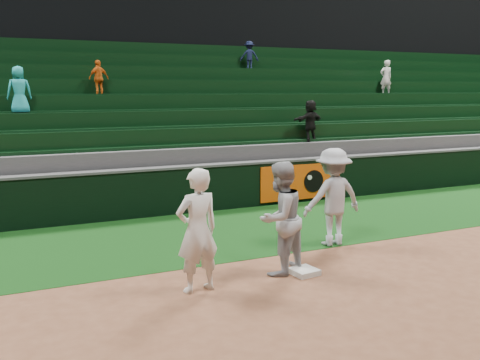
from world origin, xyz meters
The scene contains 9 objects.
ground centered at (0.00, 0.00, 0.00)m, with size 70.00×70.00×0.00m, color brown.
foul_grass centered at (0.00, 3.00, 0.00)m, with size 36.00×4.20×0.01m, color black.
upper_deck centered at (0.00, 17.45, 6.00)m, with size 40.00×12.00×12.00m, color black.
first_base centered at (-0.08, -0.22, 0.05)m, with size 0.43×0.43×0.10m, color silver.
first_baseman centered at (-2.05, -0.19, 1.00)m, with size 0.73×0.48×2.01m, color silver.
baserunner centered at (-0.44, 0.01, 1.00)m, with size 0.97×0.75×1.99m, color #9CA0A7.
base_coach centered at (1.40, 1.10, 1.02)m, with size 1.31×0.75×2.02m, color #A7ABB5.
field_wall centered at (0.03, 5.20, 0.63)m, with size 36.00×0.45×1.25m.
stadium_seating centered at (0.00, 8.97, 1.70)m, with size 36.00×5.95×4.95m.
Camera 1 is at (-4.85, -7.93, 3.22)m, focal length 40.00 mm.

